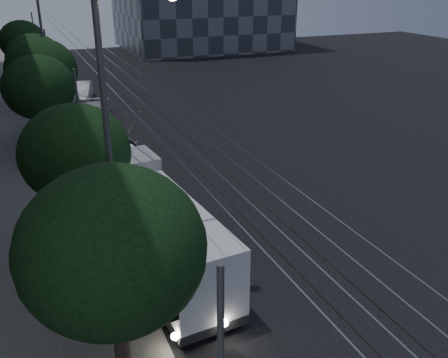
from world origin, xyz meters
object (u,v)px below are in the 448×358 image
car_white_b (93,114)px  car_white_d (66,90)px  streetlamp_far (48,32)px  streetlamp_near (120,125)px  pickup_silver (119,150)px  car_white_a (104,123)px  car_white_c (81,91)px  trolleybus (149,221)px

car_white_b → car_white_d: (-0.95, 9.42, -0.02)m
car_white_d → streetlamp_far: 7.79m
car_white_b → streetlamp_near: streetlamp_near is taller
pickup_silver → car_white_a: pickup_silver is taller
car_white_a → streetlamp_near: (-2.62, -20.43, 5.76)m
car_white_a → car_white_c: car_white_c is taller
car_white_c → car_white_d: 1.95m
car_white_c → streetlamp_near: size_ratio=0.44×
streetlamp_near → streetlamp_far: (-0.00, 26.82, -0.01)m
pickup_silver → car_white_c: (0.08, 16.82, 0.00)m
pickup_silver → car_white_a: (0.31, 6.82, -0.16)m
trolleybus → car_white_d: size_ratio=2.85×
pickup_silver → car_white_b: pickup_silver is taller
trolleybus → car_white_b: 20.15m
car_white_c → pickup_silver: bearing=-76.7°
pickup_silver → car_white_a: 6.83m
car_white_d → car_white_a: bearing=-79.7°
pickup_silver → car_white_b: 9.00m
pickup_silver → car_white_d: size_ratio=1.35×
streetlamp_far → pickup_silver: bearing=-80.1°
trolleybus → streetlamp_far: streetlamp_far is taller
trolleybus → car_white_b: trolleybus is taller
car_white_d → streetlamp_far: size_ratio=0.39×
car_white_c → streetlamp_near: bearing=-80.9°
trolleybus → pickup_silver: bearing=79.3°
streetlamp_far → streetlamp_near: bearing=-90.0°
car_white_b → streetlamp_far: 7.38m
streetlamp_near → streetlamp_far: streetlamp_near is taller
trolleybus → car_white_a: 18.01m
trolleybus → car_white_a: bearing=80.3°
trolleybus → car_white_d: 29.54m
pickup_silver → streetlamp_near: size_ratio=0.52×
trolleybus → streetlamp_far: bearing=87.6°
car_white_a → car_white_b: size_ratio=0.71×
car_white_d → streetlamp_near: (-1.26, -32.03, 5.67)m
car_white_d → streetlamp_far: (-1.26, -5.20, 5.66)m
car_white_a → car_white_b: (-0.41, 2.18, 0.12)m
pickup_silver → car_white_d: bearing=82.7°
car_white_a → car_white_c: (-0.23, 10.01, 0.17)m
streetlamp_near → car_white_a: bearing=82.7°
car_white_a → pickup_silver: bearing=-98.4°
trolleybus → car_white_d: bearing=84.6°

